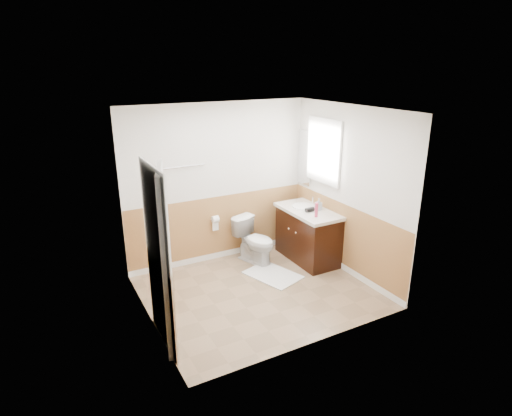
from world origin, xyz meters
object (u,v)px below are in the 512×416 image
bath_mat (273,275)px  lotion_bottle (316,210)px  vanity_cabinet (308,236)px  toilet (255,241)px  soap_dispenser (318,204)px

bath_mat → lotion_bottle: lotion_bottle is taller
vanity_cabinet → lotion_bottle: (-0.10, -0.32, 0.56)m
toilet → vanity_cabinet: size_ratio=0.65×
lotion_bottle → vanity_cabinet: bearing=72.9°
toilet → vanity_cabinet: (0.79, -0.32, 0.04)m
bath_mat → toilet: bearing=90.0°
toilet → vanity_cabinet: vanity_cabinet is taller
soap_dispenser → vanity_cabinet: bearing=146.2°
vanity_cabinet → toilet: bearing=157.7°
bath_mat → soap_dispenser: bearing=9.8°
toilet → soap_dispenser: size_ratio=3.83×
bath_mat → vanity_cabinet: size_ratio=0.73×
vanity_cabinet → soap_dispenser: 0.56m
vanity_cabinet → lotion_bottle: size_ratio=5.00×
toilet → bath_mat: bearing=-108.0°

